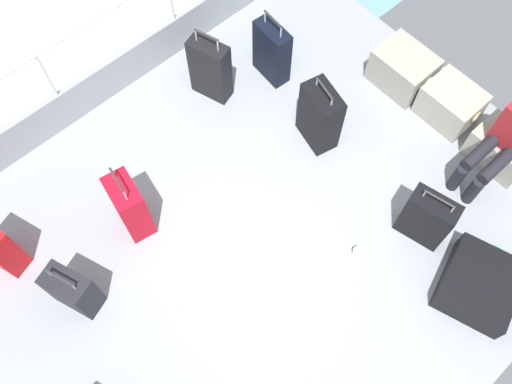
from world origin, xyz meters
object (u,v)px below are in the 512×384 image
cargo_crate_1 (451,104)px  suitcase_1 (130,206)px  suitcase_3 (479,285)px  suitcase_5 (272,52)px  suitcase_6 (320,116)px  suitcase_2 (427,218)px  cargo_crate_0 (403,69)px  cargo_crate_2 (502,149)px  suitcase_4 (210,69)px  paper_cup (357,252)px  suitcase_0 (73,290)px  passenger_seated (507,139)px

cargo_crate_1 → suitcase_1: 3.21m
suitcase_1 → suitcase_3: bearing=35.9°
suitcase_5 → suitcase_6: suitcase_5 is taller
cargo_crate_1 → suitcase_2: bearing=-61.3°
cargo_crate_0 → suitcase_1: 3.02m
cargo_crate_2 → suitcase_2: bearing=-90.2°
suitcase_4 → paper_cup: size_ratio=8.45×
cargo_crate_0 → suitcase_5: (-0.97, -0.90, 0.13)m
suitcase_1 → suitcase_6: suitcase_1 is taller
cargo_crate_2 → suitcase_6: 1.75m
suitcase_0 → suitcase_3: size_ratio=0.76×
suitcase_4 → suitcase_5: bearing=69.2°
cargo_crate_2 → suitcase_6: size_ratio=0.77×
suitcase_4 → paper_cup: 2.24m
suitcase_0 → suitcase_6: (0.19, 2.65, 0.09)m
suitcase_1 → suitcase_4: suitcase_1 is taller
suitcase_2 → suitcase_6: (-1.34, 0.03, 0.04)m
suitcase_1 → suitcase_3: 3.04m
suitcase_4 → suitcase_6: suitcase_4 is taller
suitcase_1 → paper_cup: (1.56, 1.25, -0.29)m
suitcase_2 → suitcase_5: (-2.20, 0.23, 0.03)m
suitcase_2 → suitcase_3: suitcase_2 is taller
cargo_crate_0 → paper_cup: cargo_crate_0 is taller
suitcase_0 → suitcase_3: (2.21, 2.57, -0.13)m
cargo_crate_0 → passenger_seated: bearing=-8.0°
passenger_seated → paper_cup: (-0.23, -1.54, -0.49)m
suitcase_1 → suitcase_6: size_ratio=1.10×
paper_cup → cargo_crate_0: bearing=120.5°
cargo_crate_0 → suitcase_6: bearing=-95.4°
suitcase_2 → suitcase_4: (-2.44, -0.37, 0.05)m
cargo_crate_1 → cargo_crate_2: bearing=-3.0°
suitcase_4 → suitcase_5: 0.65m
suitcase_0 → suitcase_1: bearing=107.7°
suitcase_6 → paper_cup: size_ratio=7.79×
suitcase_1 → suitcase_5: size_ratio=1.08×
cargo_crate_2 → paper_cup: size_ratio=6.03×
paper_cup → suitcase_6: bearing=151.3°
suitcase_5 → paper_cup: 2.16m
cargo_crate_0 → suitcase_6: (-0.10, -1.10, 0.14)m
suitcase_5 → suitcase_6: bearing=-12.9°
suitcase_6 → paper_cup: bearing=-28.7°
suitcase_0 → suitcase_2: bearing=59.7°
cargo_crate_1 → suitcase_4: size_ratio=0.68×
suitcase_1 → suitcase_6: bearing=76.6°
cargo_crate_1 → suitcase_0: suitcase_0 is taller
suitcase_1 → paper_cup: 2.02m
cargo_crate_1 → suitcase_2: size_ratio=0.83×
cargo_crate_0 → cargo_crate_1: bearing=3.6°
suitcase_3 → paper_cup: 1.05m
suitcase_3 → suitcase_6: (-2.02, 0.08, 0.22)m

